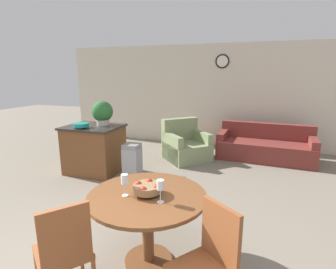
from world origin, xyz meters
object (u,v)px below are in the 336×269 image
at_px(potted_plant, 102,112).
at_px(armchair, 185,146).
at_px(dining_chair_near_right, 209,260).
at_px(trash_bin, 132,162).
at_px(dining_chair_near_left, 64,249).
at_px(wine_glass_right, 160,186).
at_px(teal_bowl, 81,125).
at_px(wine_glass_left, 125,180).
at_px(dining_table, 148,210).
at_px(couch, 265,147).
at_px(fruit_bowl, 147,188).
at_px(kitchen_island, 94,149).

distance_m(potted_plant, armchair, 2.03).
distance_m(dining_chair_near_right, trash_bin, 3.01).
distance_m(dining_chair_near_left, wine_glass_right, 0.94).
bearing_deg(teal_bowl, wine_glass_left, -45.28).
bearing_deg(dining_chair_near_left, dining_table, 5.30).
bearing_deg(teal_bowl, dining_table, -41.09).
bearing_deg(armchair, teal_bowl, -179.54).
bearing_deg(wine_glass_right, couch, 75.92).
distance_m(fruit_bowl, teal_bowl, 2.82).
bearing_deg(fruit_bowl, wine_glass_left, -152.54).
xyz_separation_m(kitchen_island, couch, (3.25, 1.96, -0.20)).
bearing_deg(teal_bowl, trash_bin, 5.22).
height_order(wine_glass_left, trash_bin, wine_glass_left).
bearing_deg(wine_glass_right, armchair, 101.07).
xyz_separation_m(potted_plant, couch, (3.12, 1.81, -0.91)).
height_order(kitchen_island, couch, kitchen_island).
bearing_deg(wine_glass_left, trash_bin, 114.73).
bearing_deg(armchair, dining_chair_near_right, -116.86).
height_order(wine_glass_left, teal_bowl, teal_bowl).
height_order(dining_chair_near_right, potted_plant, potted_plant).
height_order(fruit_bowl, kitchen_island, kitchen_island).
xyz_separation_m(dining_chair_near_right, armchair, (-1.21, 3.88, -0.23)).
distance_m(teal_bowl, potted_plant, 0.49).
distance_m(dining_chair_near_right, couch, 4.53).
bearing_deg(teal_bowl, wine_glass_right, -40.47).
height_order(dining_chair_near_left, trash_bin, dining_chair_near_left).
distance_m(dining_chair_near_right, fruit_bowl, 0.88).
bearing_deg(wine_glass_right, dining_chair_near_right, -32.59).
bearing_deg(teal_bowl, dining_chair_near_left, -56.61).
bearing_deg(dining_table, wine_glass_right, -32.33).
relative_size(fruit_bowl, teal_bowl, 0.98).
xyz_separation_m(dining_chair_near_right, wine_glass_right, (-0.51, 0.33, 0.40)).
xyz_separation_m(dining_table, fruit_bowl, (-0.00, -0.00, 0.24)).
bearing_deg(potted_plant, kitchen_island, -132.17).
distance_m(dining_chair_near_right, kitchen_island, 3.72).
xyz_separation_m(wine_glass_left, couch, (1.42, 4.15, -0.65)).
bearing_deg(teal_bowl, armchair, 44.62).
bearing_deg(dining_chair_near_right, armchair, -34.88).
bearing_deg(couch, wine_glass_right, -100.37).
bearing_deg(teal_bowl, couch, 33.31).
height_order(fruit_bowl, trash_bin, fruit_bowl).
height_order(potted_plant, trash_bin, potted_plant).
distance_m(dining_table, armchair, 3.48).
bearing_deg(potted_plant, dining_chair_near_right, -45.99).
relative_size(dining_chair_near_left, kitchen_island, 0.90).
relative_size(fruit_bowl, armchair, 0.23).
bearing_deg(fruit_bowl, potted_plant, 130.24).
relative_size(dining_table, potted_plant, 2.47).
relative_size(fruit_bowl, trash_bin, 0.41).
distance_m(fruit_bowl, kitchen_island, 2.93).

